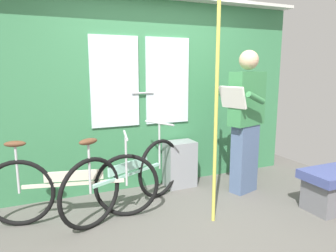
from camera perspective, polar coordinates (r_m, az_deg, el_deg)
ground_plane at (r=3.42m, az=5.89°, el=-17.11°), size 5.08×4.07×0.04m
train_door_wall at (r=4.14m, az=-2.33°, el=6.43°), size 4.08×0.28×2.43m
bicycle_near_door at (r=3.51m, az=-7.16°, el=-9.21°), size 1.57×0.83×0.93m
bicycle_leaning_behind at (r=3.41m, az=-16.61°, el=-10.47°), size 1.70×0.54×0.89m
passenger_reading_newspaper at (r=4.01m, az=13.81°, el=1.20°), size 0.63×0.57×1.76m
trash_bin_by_wall at (r=4.23m, az=2.12°, el=-6.81°), size 0.39×0.28×0.60m
handrail_pole at (r=3.11m, az=8.67°, el=3.65°), size 0.04×0.04×2.39m
bench_seat_corner at (r=4.01m, az=27.61°, el=-9.94°), size 0.70×0.44×0.45m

